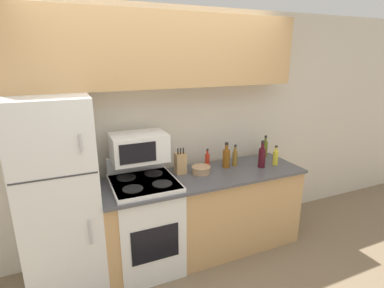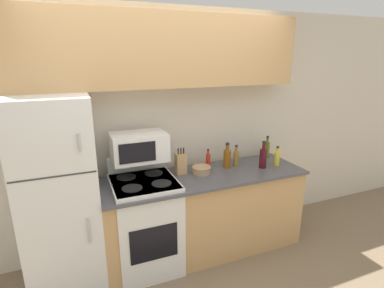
{
  "view_description": "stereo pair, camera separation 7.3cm",
  "coord_description": "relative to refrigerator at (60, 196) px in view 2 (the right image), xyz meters",
  "views": [
    {
      "loc": [
        -0.95,
        -2.26,
        2.07
      ],
      "look_at": [
        0.16,
        0.28,
        1.25
      ],
      "focal_mm": 28.0,
      "sensor_mm": 36.0,
      "label": 1
    },
    {
      "loc": [
        -0.88,
        -2.29,
        2.07
      ],
      "look_at": [
        0.16,
        0.28,
        1.25
      ],
      "focal_mm": 28.0,
      "sensor_mm": 36.0,
      "label": 2
    }
  ],
  "objects": [
    {
      "name": "bottle_wine_red",
      "position": [
        2.04,
        -0.1,
        0.13
      ],
      "size": [
        0.08,
        0.08,
        0.3
      ],
      "color": "#470F19",
      "rests_on": "lower_cabinets"
    },
    {
      "name": "bottle_vinegar",
      "position": [
        1.79,
        0.06,
        0.1
      ],
      "size": [
        0.06,
        0.06,
        0.24
      ],
      "color": "olive",
      "rests_on": "lower_cabinets"
    },
    {
      "name": "bottle_hot_sauce",
      "position": [
        1.5,
        0.16,
        0.09
      ],
      "size": [
        0.05,
        0.05,
        0.2
      ],
      "color": "red",
      "rests_on": "lower_cabinets"
    },
    {
      "name": "bottle_olive_oil",
      "position": [
        2.29,
        0.19,
        0.11
      ],
      "size": [
        0.06,
        0.06,
        0.26
      ],
      "color": "#5B6619",
      "rests_on": "lower_cabinets"
    },
    {
      "name": "ground_plane",
      "position": [
        1.06,
        -0.34,
        -0.89
      ],
      "size": [
        12.0,
        12.0,
        0.0
      ],
      "primitive_type": "plane",
      "color": "#7F6B51"
    },
    {
      "name": "bottle_cooking_spray",
      "position": [
        2.22,
        -0.09,
        0.1
      ],
      "size": [
        0.06,
        0.06,
        0.22
      ],
      "color": "gold",
      "rests_on": "lower_cabinets"
    },
    {
      "name": "bottle_whiskey",
      "position": [
        1.68,
        0.05,
        0.12
      ],
      "size": [
        0.08,
        0.08,
        0.28
      ],
      "color": "brown",
      "rests_on": "lower_cabinets"
    },
    {
      "name": "microwave",
      "position": [
        0.73,
        0.09,
        0.35
      ],
      "size": [
        0.52,
        0.36,
        0.26
      ],
      "color": "white",
      "rests_on": "stove"
    },
    {
      "name": "stove",
      "position": [
        0.73,
        -0.04,
        -0.4
      ],
      "size": [
        0.61,
        0.65,
        1.1
      ],
      "color": "white",
      "rests_on": "ground_plane"
    },
    {
      "name": "bowl",
      "position": [
        1.35,
        -0.0,
        0.05
      ],
      "size": [
        0.2,
        0.2,
        0.08
      ],
      "color": "tan",
      "rests_on": "lower_cabinets"
    },
    {
      "name": "upper_cabinets",
      "position": [
        1.06,
        0.2,
        1.23
      ],
      "size": [
        2.75,
        0.31,
        0.68
      ],
      "color": "tan",
      "rests_on": "refrigerator"
    },
    {
      "name": "lower_cabinets",
      "position": [
        1.37,
        -0.03,
        -0.44
      ],
      "size": [
        2.12,
        0.67,
        0.9
      ],
      "color": "tan",
      "rests_on": "ground_plane"
    },
    {
      "name": "refrigerator",
      "position": [
        0.0,
        0.0,
        0.0
      ],
      "size": [
        0.63,
        0.71,
        1.77
      ],
      "color": "white",
      "rests_on": "ground_plane"
    },
    {
      "name": "wall_back",
      "position": [
        1.06,
        0.38,
        0.39
      ],
      "size": [
        8.0,
        0.05,
        2.55
      ],
      "color": "beige",
      "rests_on": "ground_plane"
    },
    {
      "name": "knife_block",
      "position": [
        1.16,
        0.09,
        0.12
      ],
      "size": [
        0.1,
        0.1,
        0.28
      ],
      "color": "tan",
      "rests_on": "lower_cabinets"
    }
  ]
}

